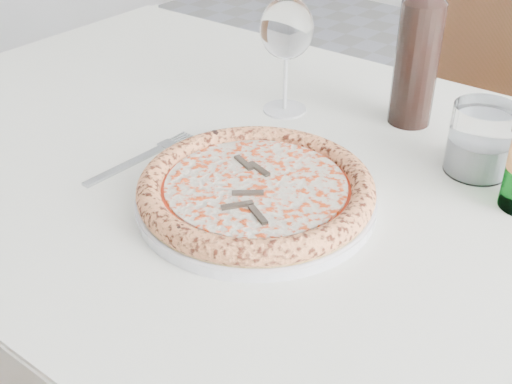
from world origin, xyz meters
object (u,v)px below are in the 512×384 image
(dining_table, at_px, (299,222))
(wine_glass, at_px, (287,31))
(tumbler, at_px, (480,144))
(chair_far, at_px, (471,114))
(pizza, at_px, (256,188))
(plate, at_px, (256,199))
(wine_bottle, at_px, (418,52))

(dining_table, bearing_deg, wine_glass, 133.90)
(dining_table, bearing_deg, tumbler, 42.19)
(chair_far, bearing_deg, wine_glass, -97.39)
(dining_table, xyz_separation_m, pizza, (-0.00, -0.10, 0.11))
(plate, xyz_separation_m, wine_glass, (-0.15, 0.25, 0.13))
(dining_table, height_order, wine_glass, wine_glass)
(chair_far, relative_size, plate, 2.96)
(tumbler, distance_m, wine_bottle, 0.19)
(dining_table, height_order, pizza, pizza)
(chair_far, height_order, tumbler, chair_far)
(plate, relative_size, pizza, 1.02)
(chair_far, relative_size, wine_glass, 4.87)
(wine_bottle, bearing_deg, tumbler, -28.46)
(pizza, bearing_deg, tumbler, 55.37)
(tumbler, bearing_deg, plate, -124.63)
(plate, distance_m, pizza, 0.02)
(wine_glass, xyz_separation_m, tumbler, (0.33, 0.01, -0.09))
(chair_far, relative_size, tumbler, 9.26)
(tumbler, xyz_separation_m, wine_bottle, (-0.15, 0.08, 0.08))
(chair_far, distance_m, pizza, 0.94)
(wine_glass, bearing_deg, chair_far, 82.61)
(chair_far, bearing_deg, pizza, -86.10)
(wine_glass, height_order, tumbler, wine_glass)
(pizza, xyz_separation_m, wine_bottle, (0.04, 0.35, 0.09))
(dining_table, height_order, tumbler, tumbler)
(wine_glass, relative_size, tumbler, 1.90)
(tumbler, height_order, wine_bottle, wine_bottle)
(tumbler, bearing_deg, dining_table, -137.81)
(plate, height_order, tumbler, tumbler)
(pizza, height_order, wine_bottle, wine_bottle)
(pizza, distance_m, tumbler, 0.33)
(dining_table, xyz_separation_m, tumbler, (0.18, 0.17, 0.13))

